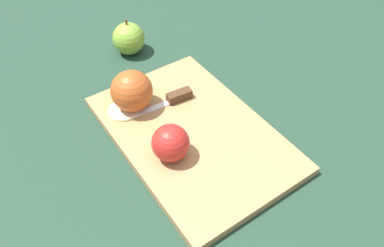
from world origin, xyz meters
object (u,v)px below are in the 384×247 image
object	(u,v)px
apple_half_right	(132,91)
apple_whole	(129,39)
apple_half_left	(171,143)
knife	(176,97)

from	to	relation	value
apple_half_right	apple_whole	size ratio (longest dim) A/B	0.94
apple_whole	apple_half_right	bearing A→B (deg)	147.09
apple_half_left	knife	world-z (taller)	apple_half_left
apple_half_left	apple_half_right	distance (m)	0.16
apple_half_right	knife	size ratio (longest dim) A/B	0.62
apple_half_right	apple_whole	bearing A→B (deg)	11.80
knife	apple_whole	size ratio (longest dim) A/B	1.52
knife	apple_whole	xyz separation A→B (m)	(0.24, -0.05, 0.01)
apple_half_left	apple_whole	bearing A→B (deg)	45.06
knife	apple_half_left	bearing A→B (deg)	59.76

